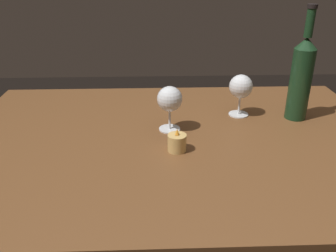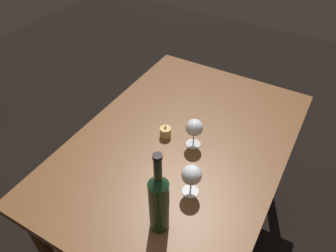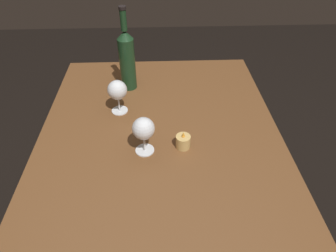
{
  "view_description": "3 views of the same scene",
  "coord_description": "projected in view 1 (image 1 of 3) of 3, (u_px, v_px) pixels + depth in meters",
  "views": [
    {
      "loc": [
        0.06,
        0.95,
        1.22
      ],
      "look_at": [
        0.03,
        0.1,
        0.82
      ],
      "focal_mm": 38.55,
      "sensor_mm": 36.0,
      "label": 1
    },
    {
      "loc": [
        -0.93,
        -0.47,
        1.77
      ],
      "look_at": [
        -0.03,
        0.05,
        0.84
      ],
      "focal_mm": 34.5,
      "sensor_mm": 36.0,
      "label": 2
    },
    {
      "loc": [
        0.78,
        -0.01,
        1.48
      ],
      "look_at": [
        -0.01,
        0.03,
        0.83
      ],
      "focal_mm": 32.43,
      "sensor_mm": 36.0,
      "label": 3
    }
  ],
  "objects": [
    {
      "name": "wine_glass_right",
      "position": [
        241.0,
        87.0,
        1.18
      ],
      "size": [
        0.08,
        0.08,
        0.14
      ],
      "color": "white",
      "rests_on": "dining_table"
    },
    {
      "name": "wine_bottle",
      "position": [
        301.0,
        77.0,
        1.14
      ],
      "size": [
        0.07,
        0.07,
        0.36
      ],
      "color": "#19381E",
      "rests_on": "dining_table"
    },
    {
      "name": "votive_candle",
      "position": [
        177.0,
        143.0,
        0.99
      ],
      "size": [
        0.05,
        0.05,
        0.07
      ],
      "color": "#DBB266",
      "rests_on": "dining_table"
    },
    {
      "name": "dining_table",
      "position": [
        175.0,
        164.0,
        1.11
      ],
      "size": [
        1.3,
        0.9,
        0.74
      ],
      "color": "brown",
      "rests_on": "ground"
    },
    {
      "name": "wine_glass_left",
      "position": [
        170.0,
        100.0,
        1.08
      ],
      "size": [
        0.08,
        0.08,
        0.14
      ],
      "color": "white",
      "rests_on": "dining_table"
    }
  ]
}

